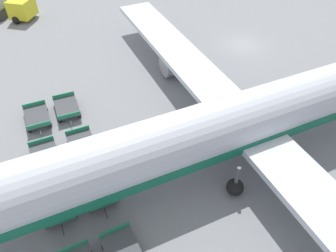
{
  "coord_description": "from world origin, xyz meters",
  "views": [
    {
      "loc": [
        23.7,
        -22.36,
        17.28
      ],
      "look_at": [
        8.36,
        -13.84,
        1.12
      ],
      "focal_mm": 35.0,
      "sensor_mm": 36.0,
      "label": 1
    }
  ],
  "objects_px": {
    "baggage_dolly_row_near_col_c": "(57,205)",
    "airplane": "(262,115)",
    "baggage_dolly_row_near_col_b": "(45,157)",
    "baggage_dolly_row_mid_a_col_b": "(82,145)",
    "baggage_dolly_row_mid_a_col_c": "(98,190)",
    "baggage_dolly_row_mid_a_col_a": "(67,108)",
    "baggage_dolly_row_near_col_a": "(37,117)"
  },
  "relations": [
    {
      "from": "baggage_dolly_row_near_col_b",
      "to": "baggage_dolly_row_mid_a_col_c",
      "type": "height_order",
      "value": "same"
    },
    {
      "from": "baggage_dolly_row_near_col_c",
      "to": "baggage_dolly_row_mid_a_col_a",
      "type": "relative_size",
      "value": 1.0
    },
    {
      "from": "baggage_dolly_row_near_col_c",
      "to": "baggage_dolly_row_mid_a_col_a",
      "type": "bearing_deg",
      "value": 160.42
    },
    {
      "from": "baggage_dolly_row_near_col_a",
      "to": "baggage_dolly_row_near_col_b",
      "type": "xyz_separation_m",
      "value": [
        4.51,
        -0.48,
        0.0
      ]
    },
    {
      "from": "baggage_dolly_row_near_col_b",
      "to": "baggage_dolly_row_mid_a_col_a",
      "type": "bearing_deg",
      "value": 147.67
    },
    {
      "from": "baggage_dolly_row_near_col_a",
      "to": "baggage_dolly_row_mid_a_col_c",
      "type": "height_order",
      "value": "same"
    },
    {
      "from": "baggage_dolly_row_mid_a_col_b",
      "to": "baggage_dolly_row_mid_a_col_c",
      "type": "bearing_deg",
      "value": -5.24
    },
    {
      "from": "airplane",
      "to": "baggage_dolly_row_near_col_b",
      "type": "height_order",
      "value": "airplane"
    },
    {
      "from": "baggage_dolly_row_near_col_b",
      "to": "baggage_dolly_row_mid_a_col_b",
      "type": "bearing_deg",
      "value": 86.22
    },
    {
      "from": "baggage_dolly_row_near_col_a",
      "to": "baggage_dolly_row_mid_a_col_c",
      "type": "bearing_deg",
      "value": 10.97
    },
    {
      "from": "baggage_dolly_row_near_col_c",
      "to": "airplane",
      "type": "bearing_deg",
      "value": 82.89
    },
    {
      "from": "baggage_dolly_row_near_col_c",
      "to": "baggage_dolly_row_near_col_a",
      "type": "bearing_deg",
      "value": 175.11
    },
    {
      "from": "baggage_dolly_row_mid_a_col_b",
      "to": "baggage_dolly_row_mid_a_col_c",
      "type": "distance_m",
      "value": 4.29
    },
    {
      "from": "baggage_dolly_row_mid_a_col_a",
      "to": "baggage_dolly_row_mid_a_col_c",
      "type": "bearing_deg",
      "value": -4.08
    },
    {
      "from": "airplane",
      "to": "baggage_dolly_row_near_col_a",
      "type": "height_order",
      "value": "airplane"
    },
    {
      "from": "airplane",
      "to": "baggage_dolly_row_near_col_b",
      "type": "relative_size",
      "value": 12.59
    },
    {
      "from": "baggage_dolly_row_mid_a_col_b",
      "to": "baggage_dolly_row_near_col_c",
      "type": "bearing_deg",
      "value": -35.06
    },
    {
      "from": "airplane",
      "to": "baggage_dolly_row_mid_a_col_c",
      "type": "xyz_separation_m",
      "value": [
        -1.55,
        -11.29,
        -2.66
      ]
    },
    {
      "from": "baggage_dolly_row_near_col_c",
      "to": "baggage_dolly_row_mid_a_col_b",
      "type": "relative_size",
      "value": 1.0
    },
    {
      "from": "baggage_dolly_row_near_col_a",
      "to": "baggage_dolly_row_near_col_b",
      "type": "height_order",
      "value": "same"
    },
    {
      "from": "baggage_dolly_row_mid_a_col_b",
      "to": "baggage_dolly_row_mid_a_col_c",
      "type": "xyz_separation_m",
      "value": [
        4.27,
        -0.39,
        0.0
      ]
    },
    {
      "from": "baggage_dolly_row_near_col_c",
      "to": "baggage_dolly_row_mid_a_col_c",
      "type": "height_order",
      "value": "same"
    },
    {
      "from": "baggage_dolly_row_near_col_b",
      "to": "baggage_dolly_row_mid_a_col_b",
      "type": "height_order",
      "value": "same"
    },
    {
      "from": "baggage_dolly_row_near_col_b",
      "to": "baggage_dolly_row_mid_a_col_b",
      "type": "xyz_separation_m",
      "value": [
        0.17,
        2.61,
        0.0
      ]
    },
    {
      "from": "airplane",
      "to": "baggage_dolly_row_mid_a_col_c",
      "type": "distance_m",
      "value": 11.71
    },
    {
      "from": "airplane",
      "to": "baggage_dolly_row_near_col_b",
      "type": "xyz_separation_m",
      "value": [
        -5.99,
        -13.51,
        -2.66
      ]
    },
    {
      "from": "airplane",
      "to": "baggage_dolly_row_mid_a_col_a",
      "type": "distance_m",
      "value": 15.2
    },
    {
      "from": "baggage_dolly_row_near_col_b",
      "to": "baggage_dolly_row_mid_a_col_a",
      "type": "height_order",
      "value": "same"
    },
    {
      "from": "airplane",
      "to": "baggage_dolly_row_near_col_a",
      "type": "distance_m",
      "value": 16.94
    },
    {
      "from": "baggage_dolly_row_near_col_b",
      "to": "baggage_dolly_row_near_col_c",
      "type": "height_order",
      "value": "same"
    },
    {
      "from": "baggage_dolly_row_near_col_a",
      "to": "baggage_dolly_row_mid_a_col_a",
      "type": "relative_size",
      "value": 1.0
    },
    {
      "from": "airplane",
      "to": "baggage_dolly_row_mid_a_col_a",
      "type": "xyz_separation_m",
      "value": [
        -10.5,
        -10.66,
        -2.66
      ]
    }
  ]
}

